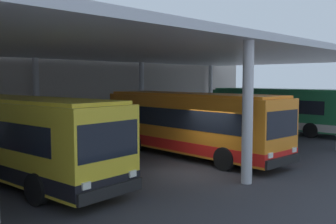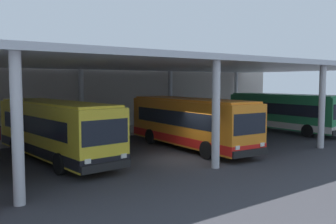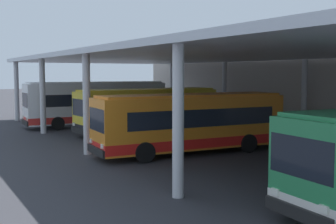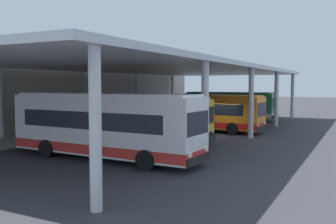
{
  "view_description": "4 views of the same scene",
  "coord_description": "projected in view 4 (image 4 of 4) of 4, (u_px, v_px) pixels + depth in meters",
  "views": [
    {
      "loc": [
        -12.09,
        -10.12,
        3.82
      ],
      "look_at": [
        3.77,
        5.18,
        1.98
      ],
      "focal_mm": 41.14,
      "sensor_mm": 36.0,
      "label": 1
    },
    {
      "loc": [
        -12.57,
        -15.55,
        4.23
      ],
      "look_at": [
        2.71,
        5.06,
        2.13
      ],
      "focal_mm": 39.73,
      "sensor_mm": 36.0,
      "label": 2
    },
    {
      "loc": [
        21.9,
        -10.17,
        4.29
      ],
      "look_at": [
        -4.12,
        4.78,
        1.6
      ],
      "focal_mm": 46.7,
      "sensor_mm": 36.0,
      "label": 3
    },
    {
      "loc": [
        -27.89,
        -9.97,
        4.05
      ],
      "look_at": [
        -1.22,
        3.9,
        1.84
      ],
      "focal_mm": 40.19,
      "sensor_mm": 36.0,
      "label": 4
    }
  ],
  "objects": [
    {
      "name": "bus_far_bay",
      "position": [
        230.0,
        105.0,
        43.54
      ],
      "size": [
        3.06,
        10.64,
        3.17
      ],
      "color": "#28844C",
      "rests_on": "ground"
    },
    {
      "name": "bench_waiting",
      "position": [
        71.0,
        125.0,
        31.67
      ],
      "size": [
        1.8,
        0.45,
        0.92
      ],
      "color": "#4C515B",
      "rests_on": "platform_kerb"
    },
    {
      "name": "bus_middle_bay",
      "position": [
        203.0,
        112.0,
        32.74
      ],
      "size": [
        3.14,
        10.66,
        3.17
      ],
      "color": "orange",
      "rests_on": "ground"
    },
    {
      "name": "canopy_shelter",
      "position": [
        158.0,
        70.0,
        31.71
      ],
      "size": [
        40.0,
        17.0,
        5.55
      ],
      "color": "silver",
      "rests_on": "ground"
    },
    {
      "name": "platform_kerb",
      "position": [
        99.0,
        127.0,
        34.96
      ],
      "size": [
        42.0,
        4.5,
        0.18
      ],
      "primitive_type": "cube",
      "color": "#A39E93",
      "rests_on": "ground"
    },
    {
      "name": "bus_second_bay",
      "position": [
        137.0,
        119.0,
        26.32
      ],
      "size": [
        3.23,
        10.68,
        3.17
      ],
      "color": "yellow",
      "rests_on": "ground"
    },
    {
      "name": "station_building_facade",
      "position": [
        72.0,
        91.0,
        36.22
      ],
      "size": [
        48.0,
        1.6,
        6.87
      ],
      "primitive_type": "cube",
      "color": "#ADA399",
      "rests_on": "ground"
    },
    {
      "name": "trash_bin",
      "position": [
        41.0,
        128.0,
        28.97
      ],
      "size": [
        0.52,
        0.52,
        0.98
      ],
      "color": "maroon",
      "rests_on": "platform_kerb"
    },
    {
      "name": "ground_plane",
      "position": [
        219.0,
        136.0,
        29.56
      ],
      "size": [
        200.0,
        200.0,
        0.0
      ],
      "primitive_type": "plane",
      "color": "#333338"
    },
    {
      "name": "bus_nearest_bay",
      "position": [
        104.0,
        125.0,
        20.27
      ],
      "size": [
        3.03,
        11.42,
        3.57
      ],
      "color": "white",
      "rests_on": "ground"
    }
  ]
}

